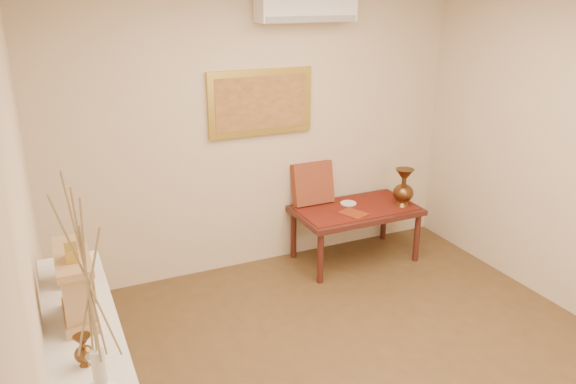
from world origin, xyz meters
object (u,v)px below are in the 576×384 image
white_vase (93,323)px  wooden_chest (71,261)px  low_table (356,214)px  mantel_clock (77,289)px  brass_urn_tall (404,183)px

white_vase → wooden_chest: bearing=90.4°
white_vase → low_table: (2.66, 2.64, -1.04)m
mantel_clock → low_table: 3.22m
brass_urn_tall → mantel_clock: mantel_clock is taller
brass_urn_tall → low_table: size_ratio=0.38×
brass_urn_tall → low_table: (-0.44, 0.14, -0.30)m
wooden_chest → low_table: (2.67, 1.23, -0.62)m
white_vase → wooden_chest: size_ratio=4.45×
low_table → white_vase: bearing=-135.2°
wooden_chest → brass_urn_tall: bearing=19.2°
brass_urn_tall → mantel_clock: bearing=-153.7°
white_vase → brass_urn_tall: (3.10, 2.49, -0.74)m
mantel_clock → brass_urn_tall: bearing=26.3°
white_vase → low_table: 3.88m
wooden_chest → low_table: size_ratio=0.20×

